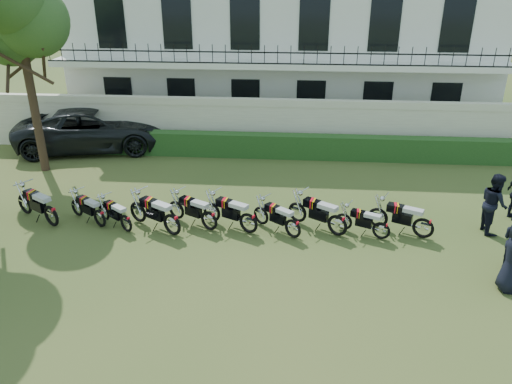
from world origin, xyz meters
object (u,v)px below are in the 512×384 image
Objects in this scene: motorcycle_1 at (99,214)px; motorcycle_5 at (249,218)px; motorcycle_4 at (209,216)px; officer_4 at (494,203)px; motorcycle_3 at (172,220)px; suv at (94,129)px; motorcycle_8 at (382,227)px; motorcycle_0 at (51,211)px; motorcycle_9 at (424,223)px; tree_west_near at (18,13)px; motorcycle_6 at (293,224)px; motorcycle_2 at (126,219)px; motorcycle_7 at (338,220)px.

motorcycle_5 reaches higher than motorcycle_1.
motorcycle_4 is 0.93× the size of officer_4.
officer_4 reaches higher than motorcycle_3.
suv is (-6.27, 7.07, 0.41)m from motorcycle_4.
motorcycle_8 is (5.12, -0.14, -0.06)m from motorcycle_4.
motorcycle_9 is at bearing -57.64° from motorcycle_0.
tree_west_near is 5.01× the size of motorcycle_8.
motorcycle_4 is at bearing 121.66° from motorcycle_6.
tree_west_near reaches higher than motorcycle_1.
motorcycle_3 is at bearing 118.85° from motorcycle_9.
tree_west_near is at bearing 74.91° from motorcycle_1.
motorcycle_3 is 6.17m from motorcycle_8.
motorcycle_6 is 0.96× the size of motorcycle_8.
motorcycle_8 is (6.17, 0.27, -0.11)m from motorcycle_3.
motorcycle_3 reaches higher than motorcycle_5.
motorcycle_7 is (6.33, 0.26, 0.10)m from motorcycle_2.
motorcycle_5 is 1.02× the size of motorcycle_7.
motorcycle_7 is (4.90, 0.37, -0.01)m from motorcycle_3.
motorcycle_3 is at bearing 129.92° from motorcycle_6.
motorcycle_3 is 9.13m from suv.
motorcycle_9 is (3.82, 0.29, 0.04)m from motorcycle_6.
motorcycle_5 reaches higher than motorcycle_6.
motorcycle_9 is at bearing -55.50° from motorcycle_1.
motorcycle_5 is 10.36m from suv.
motorcycle_0 is at bearing 123.95° from motorcycle_7.
motorcycle_4 is (1.04, 0.41, -0.05)m from motorcycle_3.
motorcycle_5 is (8.50, -4.52, -5.38)m from tree_west_near.
motorcycle_0 reaches higher than motorcycle_8.
motorcycle_2 is 11.02m from officer_4.
tree_west_near is 14.31m from motorcycle_8.
tree_west_near reaches higher than motorcycle_5.
officer_4 is at bearing -47.71° from motorcycle_9.
motorcycle_7 is (2.64, 0.05, 0.01)m from motorcycle_5.
tree_west_near reaches higher than motorcycle_8.
motorcycle_9 is at bearing -60.53° from motorcycle_5.
motorcycle_3 is 1.02× the size of motorcycle_9.
officer_4 is (8.48, 0.66, 0.45)m from motorcycle_4.
motorcycle_9 is at bearing -131.36° from suv.
motorcycle_8 is 1.25m from motorcycle_9.
motorcycle_6 is at bearing 96.46° from officer_4.
suv reaches higher than motorcycle_0.
tree_west_near is at bearing 74.13° from officer_4.
motorcycle_7 is at bearing -57.76° from motorcycle_0.
tree_west_near is 5.23× the size of motorcycle_6.
motorcycle_3 reaches higher than motorcycle_8.
motorcycle_9 is at bearing -57.68° from motorcycle_8.
tree_west_near is 4.24× the size of officer_4.
motorcycle_1 is 0.82× the size of motorcycle_9.
motorcycle_1 is 9.74m from motorcycle_9.
motorcycle_0 reaches higher than motorcycle_6.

